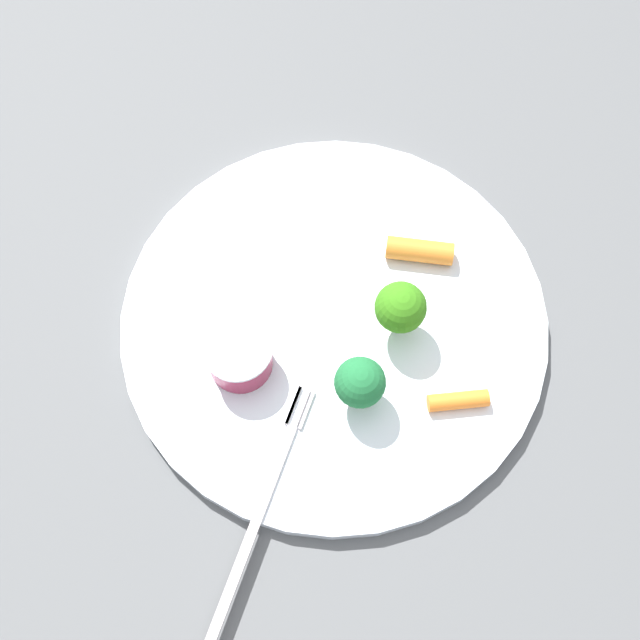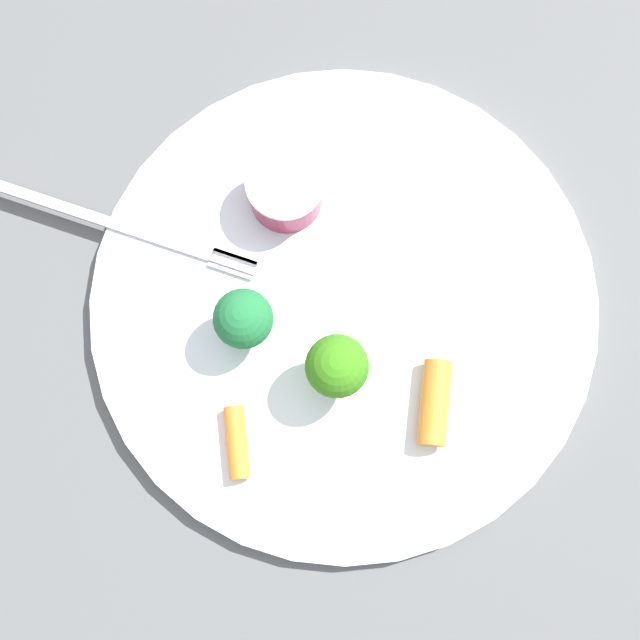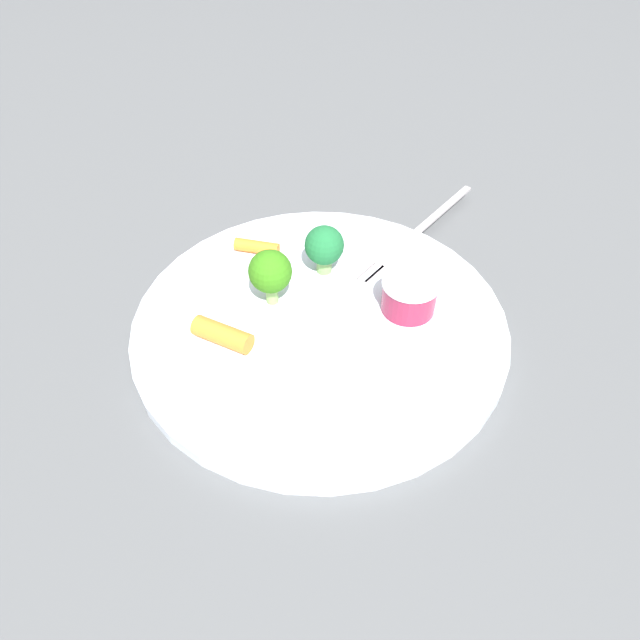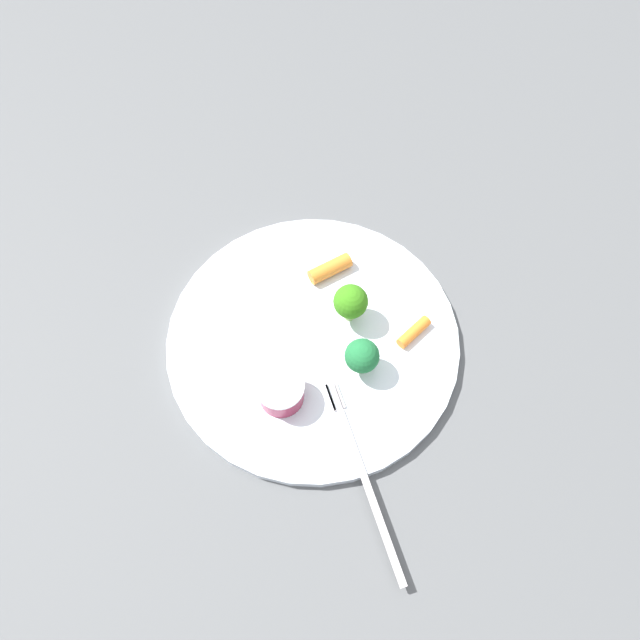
{
  "view_description": "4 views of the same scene",
  "coord_description": "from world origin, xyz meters",
  "px_view_note": "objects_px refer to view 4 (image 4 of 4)",
  "views": [
    {
      "loc": [
        -0.22,
        -0.08,
        0.55
      ],
      "look_at": [
        -0.01,
        0.01,
        0.02
      ],
      "focal_mm": 46.72,
      "sensor_mm": 36.0,
      "label": 1
    },
    {
      "loc": [
        0.03,
        -0.11,
        0.48
      ],
      "look_at": [
        -0.01,
        -0.02,
        0.02
      ],
      "focal_mm": 46.02,
      "sensor_mm": 36.0,
      "label": 2
    },
    {
      "loc": [
        0.24,
        0.22,
        0.33
      ],
      "look_at": [
        0.01,
        0.01,
        0.02
      ],
      "focal_mm": 31.9,
      "sensor_mm": 36.0,
      "label": 3
    },
    {
      "loc": [
        -0.25,
        0.06,
        0.54
      ],
      "look_at": [
        0.01,
        -0.01,
        0.02
      ],
      "focal_mm": 31.74,
      "sensor_mm": 36.0,
      "label": 4
    }
  ],
  "objects_px": {
    "plate": "(313,338)",
    "carrot_stick_0": "(330,269)",
    "broccoli_floret_0": "(351,302)",
    "fork": "(363,473)",
    "broccoli_floret_1": "(362,356)",
    "carrot_stick_1": "(414,332)",
    "sauce_cup": "(281,391)"
  },
  "relations": [
    {
      "from": "broccoli_floret_0",
      "to": "carrot_stick_1",
      "type": "bearing_deg",
      "value": -122.27
    },
    {
      "from": "fork",
      "to": "carrot_stick_1",
      "type": "bearing_deg",
      "value": -36.29
    },
    {
      "from": "broccoli_floret_0",
      "to": "carrot_stick_1",
      "type": "distance_m",
      "value": 0.07
    },
    {
      "from": "plate",
      "to": "fork",
      "type": "bearing_deg",
      "value": -176.3
    },
    {
      "from": "broccoli_floret_1",
      "to": "carrot_stick_0",
      "type": "distance_m",
      "value": 0.12
    },
    {
      "from": "plate",
      "to": "broccoli_floret_0",
      "type": "xyz_separation_m",
      "value": [
        0.01,
        -0.04,
        0.04
      ]
    },
    {
      "from": "sauce_cup",
      "to": "carrot_stick_0",
      "type": "bearing_deg",
      "value": -33.03
    },
    {
      "from": "plate",
      "to": "carrot_stick_1",
      "type": "distance_m",
      "value": 0.1
    },
    {
      "from": "sauce_cup",
      "to": "fork",
      "type": "relative_size",
      "value": 0.24
    },
    {
      "from": "plate",
      "to": "broccoli_floret_1",
      "type": "relative_size",
      "value": 6.7
    },
    {
      "from": "carrot_stick_0",
      "to": "fork",
      "type": "relative_size",
      "value": 0.25
    },
    {
      "from": "sauce_cup",
      "to": "broccoli_floret_0",
      "type": "relative_size",
      "value": 0.93
    },
    {
      "from": "plate",
      "to": "carrot_stick_1",
      "type": "height_order",
      "value": "carrot_stick_1"
    },
    {
      "from": "broccoli_floret_0",
      "to": "carrot_stick_0",
      "type": "bearing_deg",
      "value": 5.48
    },
    {
      "from": "carrot_stick_0",
      "to": "broccoli_floret_0",
      "type": "bearing_deg",
      "value": -174.52
    },
    {
      "from": "broccoli_floret_0",
      "to": "broccoli_floret_1",
      "type": "height_order",
      "value": "broccoli_floret_0"
    },
    {
      "from": "sauce_cup",
      "to": "carrot_stick_1",
      "type": "bearing_deg",
      "value": -77.55
    },
    {
      "from": "carrot_stick_0",
      "to": "carrot_stick_1",
      "type": "height_order",
      "value": "carrot_stick_0"
    },
    {
      "from": "broccoli_floret_0",
      "to": "carrot_stick_1",
      "type": "relative_size",
      "value": 1.22
    },
    {
      "from": "plate",
      "to": "fork",
      "type": "xyz_separation_m",
      "value": [
        -0.15,
        -0.01,
        0.01
      ]
    },
    {
      "from": "broccoli_floret_0",
      "to": "carrot_stick_0",
      "type": "xyz_separation_m",
      "value": [
        0.06,
        0.01,
        -0.02
      ]
    },
    {
      "from": "broccoli_floret_1",
      "to": "broccoli_floret_0",
      "type": "bearing_deg",
      "value": -5.06
    },
    {
      "from": "sauce_cup",
      "to": "broccoli_floret_0",
      "type": "distance_m",
      "value": 0.11
    },
    {
      "from": "broccoli_floret_1",
      "to": "carrot_stick_0",
      "type": "relative_size",
      "value": 0.94
    },
    {
      "from": "fork",
      "to": "broccoli_floret_0",
      "type": "bearing_deg",
      "value": -11.59
    },
    {
      "from": "carrot_stick_0",
      "to": "carrot_stick_1",
      "type": "relative_size",
      "value": 1.18
    },
    {
      "from": "plate",
      "to": "broccoli_floret_1",
      "type": "xyz_separation_m",
      "value": [
        -0.05,
        -0.04,
        0.03
      ]
    },
    {
      "from": "plate",
      "to": "broccoli_floret_0",
      "type": "relative_size",
      "value": 6.07
    },
    {
      "from": "broccoli_floret_1",
      "to": "carrot_stick_1",
      "type": "distance_m",
      "value": 0.07
    },
    {
      "from": "broccoli_floret_0",
      "to": "fork",
      "type": "bearing_deg",
      "value": 168.41
    },
    {
      "from": "plate",
      "to": "carrot_stick_0",
      "type": "relative_size",
      "value": 6.28
    },
    {
      "from": "sauce_cup",
      "to": "carrot_stick_0",
      "type": "distance_m",
      "value": 0.15
    }
  ]
}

